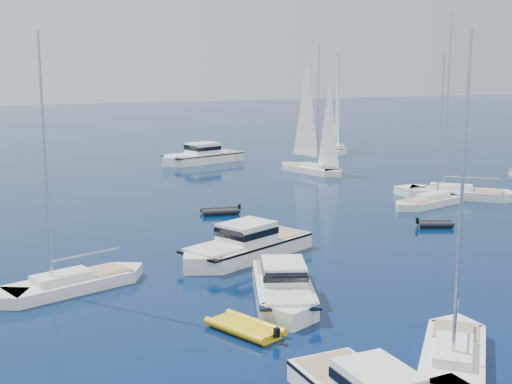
# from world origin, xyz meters

# --- Properties ---
(ground) EXTENTS (400.00, 400.00, 0.00)m
(ground) POSITION_xyz_m (0.00, 0.00, 0.00)
(ground) COLOR #071448
(ground) RESTS_ON ground
(motor_cruiser_left) EXTENTS (6.31, 10.32, 2.60)m
(motor_cruiser_left) POSITION_xyz_m (-6.02, 5.15, 0.00)
(motor_cruiser_left) COLOR silver
(motor_cruiser_left) RESTS_ON ground
(motor_cruiser_centre) EXTENTS (11.59, 7.75, 2.93)m
(motor_cruiser_centre) POSITION_xyz_m (-4.85, 13.51, 0.00)
(motor_cruiser_centre) COLOR silver
(motor_cruiser_centre) RESTS_ON ground
(motor_cruiser_distant) EXTENTS (13.05, 7.38, 3.27)m
(motor_cruiser_distant) POSITION_xyz_m (6.76, 56.23, 0.00)
(motor_cruiser_distant) COLOR white
(motor_cruiser_distant) RESTS_ON ground
(sailboat_fore) EXTENTS (8.34, 8.91, 14.26)m
(sailboat_fore) POSITION_xyz_m (-3.06, -5.08, 0.00)
(sailboat_fore) COLOR white
(sailboat_fore) RESTS_ON ground
(sailboat_mid_r) EXTENTS (11.22, 10.47, 17.93)m
(sailboat_mid_r) POSITION_xyz_m (21.39, 24.51, 0.00)
(sailboat_mid_r) COLOR white
(sailboat_mid_r) RESTS_ON ground
(sailboat_mid_l) EXTENTS (10.30, 5.57, 14.68)m
(sailboat_mid_l) POSITION_xyz_m (-16.35, 11.28, 0.00)
(sailboat_mid_l) COLOR silver
(sailboat_mid_l) RESTS_ON ground
(sailboat_centre) EXTENTS (9.87, 4.97, 14.04)m
(sailboat_centre) POSITION_xyz_m (16.95, 22.55, 0.00)
(sailboat_centre) COLOR white
(sailboat_centre) RESTS_ON ground
(sailboat_sails_r) EXTENTS (5.37, 10.86, 15.45)m
(sailboat_sails_r) POSITION_xyz_m (16.01, 43.68, 0.00)
(sailboat_sails_r) COLOR white
(sailboat_sails_r) RESTS_ON ground
(sailboat_sails_far) EXTENTS (6.66, 10.11, 14.66)m
(sailboat_sails_far) POSITION_xyz_m (28.57, 59.61, 0.00)
(sailboat_sails_far) COLOR white
(sailboat_sails_far) RESTS_ON ground
(tender_yellow) EXTENTS (3.54, 4.51, 0.95)m
(tender_yellow) POSITION_xyz_m (-9.66, 1.76, 0.00)
(tender_yellow) COLOR #E4B50D
(tender_yellow) RESTS_ON ground
(tender_grey_near) EXTENTS (3.21, 2.60, 0.95)m
(tender_grey_near) POSITION_xyz_m (12.00, 15.55, 0.00)
(tender_grey_near) COLOR black
(tender_grey_near) RESTS_ON ground
(tender_grey_far) EXTENTS (3.61, 2.40, 0.95)m
(tender_grey_far) POSITION_xyz_m (-1.70, 26.58, 0.00)
(tender_grey_far) COLOR black
(tender_grey_far) RESTS_ON ground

